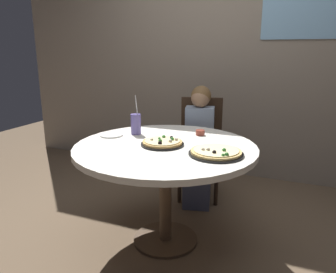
% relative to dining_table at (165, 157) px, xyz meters
% --- Properties ---
extents(ground_plane, '(8.00, 8.00, 0.00)m').
position_rel_dining_table_xyz_m(ground_plane, '(0.00, 0.00, -0.66)').
color(ground_plane, brown).
extents(wall_with_window, '(5.20, 0.14, 2.90)m').
position_rel_dining_table_xyz_m(wall_with_window, '(0.00, 1.63, 0.79)').
color(wall_with_window, gray).
rests_on(wall_with_window, ground_plane).
extents(dining_table, '(1.28, 1.28, 0.75)m').
position_rel_dining_table_xyz_m(dining_table, '(0.00, 0.00, 0.00)').
color(dining_table, silver).
rests_on(dining_table, ground_plane).
extents(chair_wooden, '(0.48, 0.48, 0.95)m').
position_rel_dining_table_xyz_m(chair_wooden, '(-0.02, 0.93, -0.13)').
color(chair_wooden, '#382619').
rests_on(chair_wooden, ground_plane).
extents(diner_child, '(0.33, 0.43, 1.08)m').
position_rel_dining_table_xyz_m(diner_child, '(0.02, 0.75, -0.17)').
color(diner_child, '#3F4766').
rests_on(diner_child, ground_plane).
extents(pizza_veggie, '(0.30, 0.30, 0.05)m').
position_rel_dining_table_xyz_m(pizza_veggie, '(-0.02, -0.00, 0.11)').
color(pizza_veggie, black).
rests_on(pizza_veggie, dining_table).
extents(pizza_cheese, '(0.35, 0.35, 0.05)m').
position_rel_dining_table_xyz_m(pizza_cheese, '(0.38, -0.08, 0.11)').
color(pizza_cheese, black).
rests_on(pizza_cheese, dining_table).
extents(soda_cup, '(0.08, 0.08, 0.31)m').
position_rel_dining_table_xyz_m(soda_cup, '(-0.33, 0.20, 0.17)').
color(soda_cup, '#6659A5').
rests_on(soda_cup, dining_table).
extents(sauce_bowl, '(0.07, 0.07, 0.04)m').
position_rel_dining_table_xyz_m(sauce_bowl, '(0.14, 0.36, 0.11)').
color(sauce_bowl, brown).
rests_on(sauce_bowl, dining_table).
extents(plate_small, '(0.18, 0.18, 0.01)m').
position_rel_dining_table_xyz_m(plate_small, '(-0.49, 0.08, 0.10)').
color(plate_small, white).
rests_on(plate_small, dining_table).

